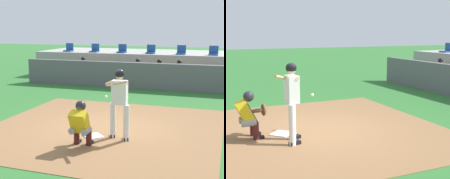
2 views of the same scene
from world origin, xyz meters
TOP-DOWN VIEW (x-y plane):
  - ground_plane at (0.00, 0.00)m, footprint 80.00×80.00m
  - dirt_infield at (0.00, 0.00)m, footprint 6.40×6.40m
  - home_plate at (0.00, -0.80)m, footprint 0.62×0.62m
  - batter_at_plate at (0.69, -0.74)m, footprint 0.73×0.72m
  - catcher_crouched at (-0.01, -1.54)m, footprint 0.49×1.88m
  - dugout_wall at (0.00, 6.50)m, footprint 13.00×0.30m
  - dugout_bench at (0.00, 7.50)m, footprint 11.80×0.44m
  - dugout_player_0 at (-3.94, 7.34)m, footprint 0.49×0.70m
  - dugout_player_1 at (-1.02, 7.34)m, footprint 0.49×0.70m
  - dugout_player_2 at (0.05, 7.34)m, footprint 0.49×0.70m
  - dugout_player_3 at (1.00, 7.34)m, footprint 0.49×0.70m
  - stands_platform at (0.00, 10.90)m, footprint 15.00×4.40m
  - stadium_seat_0 at (-5.69, 9.38)m, footprint 0.46×0.46m
  - stadium_seat_1 at (-4.06, 9.38)m, footprint 0.46×0.46m
  - stadium_seat_2 at (-2.44, 9.38)m, footprint 0.46×0.46m
  - stadium_seat_3 at (-0.81, 9.38)m, footprint 0.46×0.46m
  - stadium_seat_4 at (0.81, 9.38)m, footprint 0.46×0.46m
  - stadium_seat_5 at (2.44, 9.38)m, footprint 0.46×0.46m

SIDE VIEW (x-z plane):
  - ground_plane at x=0.00m, z-range 0.00..0.00m
  - dirt_infield at x=0.00m, z-range 0.00..0.01m
  - home_plate at x=0.00m, z-range 0.01..0.04m
  - dugout_bench at x=0.00m, z-range 0.00..0.45m
  - dugout_wall at x=0.00m, z-range 0.00..1.20m
  - catcher_crouched at x=-0.01m, z-range 0.05..1.17m
  - dugout_player_0 at x=-3.94m, z-range 0.02..1.32m
  - dugout_player_1 at x=-1.02m, z-range 0.02..1.32m
  - dugout_player_2 at x=0.05m, z-range 0.02..1.32m
  - dugout_player_3 at x=1.00m, z-range 0.02..1.32m
  - stands_platform at x=0.00m, z-range 0.00..1.40m
  - batter_at_plate at x=0.69m, z-range 0.13..1.94m
  - stadium_seat_0 at x=-5.69m, z-range 1.29..1.77m
  - stadium_seat_1 at x=-4.06m, z-range 1.29..1.77m
  - stadium_seat_2 at x=-2.44m, z-range 1.29..1.77m
  - stadium_seat_3 at x=-0.81m, z-range 1.29..1.77m
  - stadium_seat_4 at x=0.81m, z-range 1.29..1.77m
  - stadium_seat_5 at x=2.44m, z-range 1.29..1.77m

